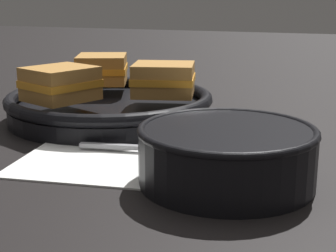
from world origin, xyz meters
TOP-DOWN VIEW (x-y plane):
  - ground_plane at (0.00, 0.00)m, footprint 4.00×4.00m
  - napkin at (-0.00, -0.01)m, footprint 0.32×0.28m
  - soup_bowl at (0.10, -0.08)m, footprint 0.18×0.18m
  - spoon at (0.03, -0.01)m, footprint 0.17×0.05m
  - skillet at (-0.13, 0.13)m, footprint 0.31×0.41m
  - sandwich_near_left at (-0.16, 0.05)m, footprint 0.11×0.11m
  - sandwich_near_right at (-0.04, 0.13)m, footprint 0.11×0.10m
  - sandwich_far_left at (-0.17, 0.20)m, footprint 0.11×0.11m

SIDE VIEW (x-z plane):
  - ground_plane at x=0.00m, z-range 0.00..0.00m
  - napkin at x=0.00m, z-range 0.00..0.00m
  - spoon at x=0.03m, z-range 0.00..0.01m
  - skillet at x=-0.13m, z-range 0.00..0.04m
  - soup_bowl at x=0.10m, z-range 0.00..0.06m
  - sandwich_near_left at x=-0.16m, z-range 0.04..0.09m
  - sandwich_near_right at x=-0.04m, z-range 0.04..0.09m
  - sandwich_far_left at x=-0.17m, z-range 0.04..0.09m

